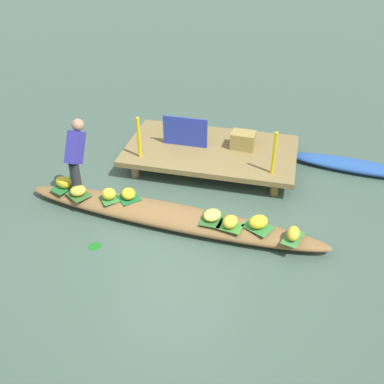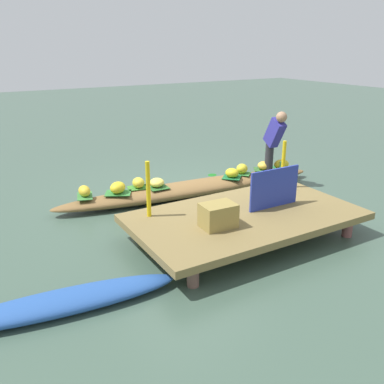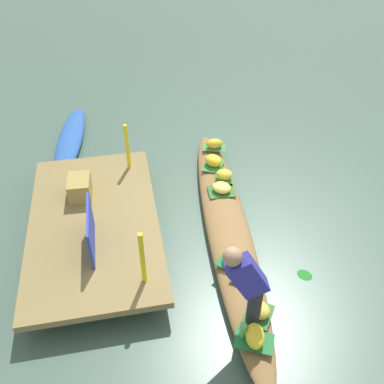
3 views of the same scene
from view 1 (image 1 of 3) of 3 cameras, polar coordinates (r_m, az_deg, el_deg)
name	(u,v)px [view 1 (image 1 of 3)]	position (r m, az deg, el deg)	size (l,w,h in m)	color
canal_water	(170,222)	(7.24, -2.77, -3.84)	(40.00, 40.00, 0.00)	#3F5748
dock_platform	(211,151)	(8.54, 2.40, 5.25)	(3.20, 1.80, 0.36)	olive
vendor_boat	(170,216)	(7.16, -2.79, -3.07)	(5.05, 0.63, 0.25)	brown
moored_boat	(353,166)	(9.01, 19.83, 3.18)	(2.44, 0.45, 0.19)	#27519D
leaf_mat_0	(212,219)	(6.89, 2.58, -3.44)	(0.41, 0.33, 0.01)	#2B6028
banana_bunch_0	(212,215)	(6.85, 2.59, -2.96)	(0.29, 0.25, 0.15)	#F9DF56
leaf_mat_1	(129,198)	(7.40, -8.05, -0.76)	(0.32, 0.33, 0.01)	#196330
banana_bunch_1	(128,194)	(7.35, -8.11, -0.21)	(0.23, 0.25, 0.17)	yellow
leaf_mat_2	(79,195)	(7.64, -14.23, -0.33)	(0.37, 0.30, 0.01)	#2F5F28
banana_bunch_2	(78,191)	(7.60, -14.32, 0.16)	(0.26, 0.23, 0.16)	gold
leaf_mat_3	(293,238)	(6.70, 12.69, -5.74)	(0.40, 0.24, 0.01)	#3C7F39
banana_bunch_3	(293,233)	(6.65, 12.79, -5.17)	(0.29, 0.18, 0.18)	gold
leaf_mat_4	(65,187)	(7.89, -15.88, 0.61)	(0.43, 0.27, 0.01)	#206731
banana_bunch_4	(64,182)	(7.84, -15.99, 1.19)	(0.31, 0.21, 0.20)	yellow
leaf_mat_5	(230,226)	(6.77, 4.87, -4.38)	(0.37, 0.27, 0.01)	#3D822D
banana_bunch_5	(230,222)	(6.72, 4.91, -3.79)	(0.27, 0.21, 0.18)	gold
leaf_mat_6	(258,227)	(6.81, 8.39, -4.40)	(0.42, 0.31, 0.01)	#317935
banana_bunch_6	(258,222)	(6.75, 8.46, -3.78)	(0.30, 0.24, 0.19)	yellow
leaf_mat_7	(109,199)	(7.44, -10.47, -0.85)	(0.32, 0.27, 0.01)	#337733
banana_bunch_7	(109,194)	(7.38, -10.55, -0.24)	(0.23, 0.21, 0.19)	yellow
vendor_person	(76,153)	(7.46, -14.58, 4.87)	(0.22, 0.53, 1.19)	#28282D
water_bottle	(72,180)	(7.88, -15.04, 1.51)	(0.08, 0.08, 0.20)	#55B464
market_banner	(185,132)	(8.47, -0.89, 7.67)	(0.85, 0.03, 0.58)	#26379F
railing_post_west	(139,138)	(8.10, -6.78, 6.90)	(0.06, 0.06, 0.78)	yellow
railing_post_east	(274,153)	(7.69, 10.42, 4.90)	(0.06, 0.06, 0.78)	yellow
produce_crate	(243,140)	(8.51, 6.51, 6.58)	(0.44, 0.32, 0.31)	olive
drifting_plant_1	(95,246)	(6.93, -12.27, -6.78)	(0.21, 0.18, 0.01)	#19691B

